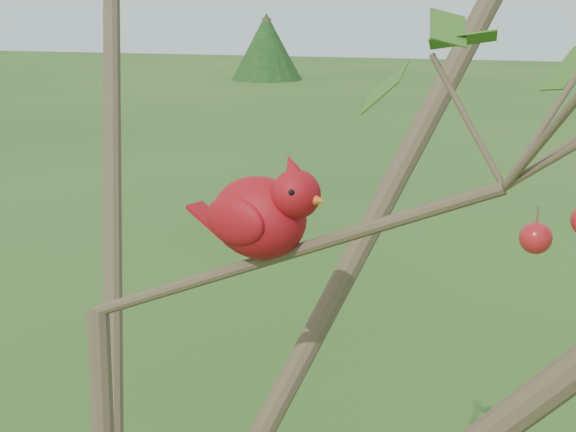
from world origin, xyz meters
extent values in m
sphere|color=#AF181D|center=(0.59, 0.08, 2.13)|extent=(0.04, 0.04, 0.04)
ellipsoid|color=#9F0D15|center=(0.23, 0.08, 2.13)|extent=(0.17, 0.15, 0.11)
sphere|color=#9F0D15|center=(0.29, 0.06, 2.17)|extent=(0.08, 0.08, 0.07)
cone|color=#9F0D15|center=(0.28, 0.06, 2.20)|extent=(0.06, 0.05, 0.05)
cone|color=#D85914|center=(0.32, 0.05, 2.17)|extent=(0.03, 0.03, 0.02)
ellipsoid|color=black|center=(0.31, 0.05, 2.17)|extent=(0.03, 0.04, 0.03)
cube|color=#9F0D15|center=(0.15, 0.10, 2.11)|extent=(0.09, 0.06, 0.05)
ellipsoid|color=#9F0D15|center=(0.24, 0.12, 2.13)|extent=(0.10, 0.06, 0.07)
ellipsoid|color=#9F0D15|center=(0.21, 0.04, 2.13)|extent=(0.10, 0.06, 0.07)
cylinder|color=#423223|center=(-9.38, 25.82, 1.06)|extent=(0.32, 0.32, 2.12)
cone|color=#173713|center=(-9.38, 25.82, 1.15)|extent=(2.47, 2.47, 2.29)
camera|label=1|loc=(0.61, -0.91, 2.40)|focal=50.00mm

